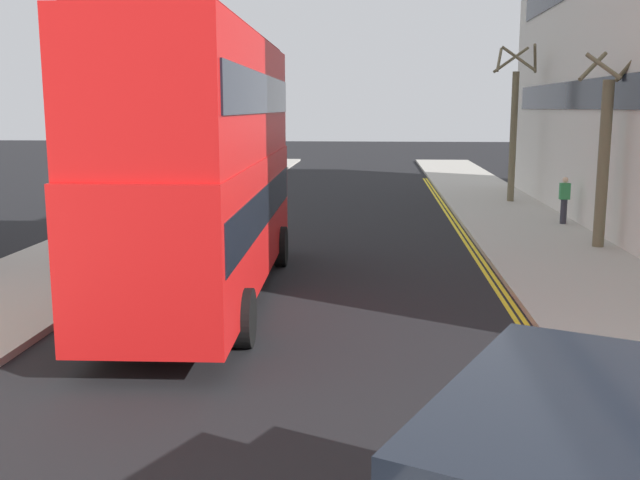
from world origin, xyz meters
The scene contains 8 objects.
sidewalk_right centered at (6.50, 16.00, 0.07)m, with size 4.00×80.00×0.14m, color #ADA89E.
sidewalk_left centered at (-6.50, 16.00, 0.07)m, with size 4.00×80.00×0.14m, color #ADA89E.
kerb_line_outer centered at (4.40, 14.00, 0.00)m, with size 0.10×56.00×0.01m, color yellow.
kerb_line_inner centered at (4.24, 14.00, 0.00)m, with size 0.10×56.00×0.01m, color yellow.
double_decker_bus_away centered at (-2.13, 13.70, 3.03)m, with size 3.07×10.88×5.64m.
pedestrian_far centered at (7.96, 24.06, 0.99)m, with size 0.34×0.22×1.62m.
street_tree_near centered at (7.24, 30.33, 3.46)m, with size 1.88×1.83×6.53m.
street_tree_mid centered at (7.92, 19.79, 2.80)m, with size 1.69×1.60×5.67m.
Camera 1 is at (1.48, -1.75, 4.10)m, focal length 41.36 mm.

